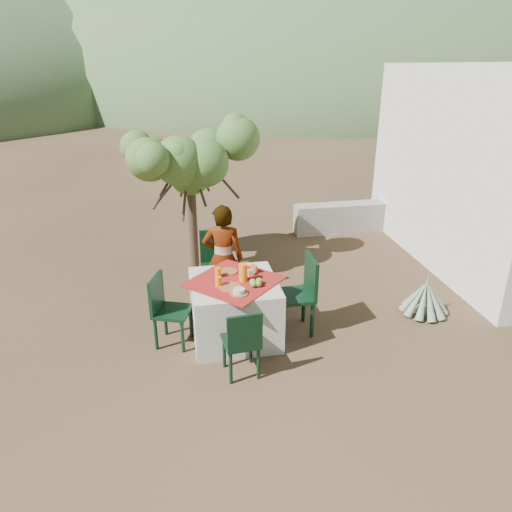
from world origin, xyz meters
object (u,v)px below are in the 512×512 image
(chair_right, at_px, (301,291))
(juice_pitcher, at_px, (243,273))
(chair_near, at_px, (242,341))
(chair_far, at_px, (217,262))
(agave, at_px, (425,298))
(shrub_tree, at_px, (194,166))
(table, at_px, (235,309))
(chair_left, at_px, (166,307))
(person, at_px, (223,259))

(chair_right, relative_size, juice_pitcher, 4.55)
(chair_near, bearing_deg, juice_pitcher, -105.81)
(chair_far, height_order, chair_right, chair_right)
(agave, xyz_separation_m, juice_pitcher, (-2.47, -0.11, 0.64))
(juice_pitcher, bearing_deg, shrub_tree, 100.53)
(chair_near, relative_size, juice_pitcher, 3.76)
(table, distance_m, chair_right, 0.84)
(shrub_tree, height_order, juice_pitcher, shrub_tree)
(table, distance_m, shrub_tree, 2.45)
(chair_left, height_order, shrub_tree, shrub_tree)
(chair_right, xyz_separation_m, juice_pitcher, (-0.72, -0.02, 0.32))
(chair_far, distance_m, chair_near, 1.88)
(chair_right, height_order, person, person)
(chair_far, xyz_separation_m, agave, (2.66, -0.97, -0.32))
(chair_left, xyz_separation_m, agave, (3.39, 0.08, -0.26))
(person, distance_m, shrub_tree, 1.65)
(table, bearing_deg, chair_near, -92.46)
(chair_far, distance_m, chair_left, 1.28)
(person, relative_size, agave, 2.19)
(chair_far, relative_size, chair_left, 1.12)
(person, bearing_deg, chair_right, 152.47)
(chair_near, distance_m, chair_right, 1.19)
(shrub_tree, relative_size, juice_pitcher, 9.68)
(chair_left, distance_m, chair_right, 1.64)
(chair_right, xyz_separation_m, agave, (1.74, 0.09, -0.32))
(chair_right, bearing_deg, table, -90.80)
(table, relative_size, chair_left, 1.48)
(table, bearing_deg, juice_pitcher, -11.63)
(chair_far, relative_size, chair_near, 1.20)
(juice_pitcher, bearing_deg, chair_far, 100.03)
(chair_near, bearing_deg, table, -98.25)
(table, bearing_deg, shrub_tree, 97.78)
(agave, bearing_deg, chair_far, 159.97)
(chair_near, xyz_separation_m, juice_pitcher, (0.14, 0.80, 0.42))
(chair_near, xyz_separation_m, person, (-0.01, 1.55, 0.28))
(chair_far, distance_m, agave, 2.85)
(table, height_order, chair_right, chair_right)
(agave, distance_m, juice_pitcher, 2.55)
(shrub_tree, bearing_deg, juice_pitcher, -79.47)
(chair_right, distance_m, shrub_tree, 2.60)
(chair_left, bearing_deg, juice_pitcher, -70.87)
(shrub_tree, relative_size, agave, 3.13)
(chair_near, xyz_separation_m, chair_right, (0.86, 0.82, 0.10))
(agave, bearing_deg, shrub_tree, 145.22)
(chair_far, height_order, chair_left, chair_far)
(table, height_order, juice_pitcher, juice_pitcher)
(person, bearing_deg, chair_left, 55.53)
(chair_near, relative_size, chair_right, 0.83)
(table, height_order, agave, table)
(person, distance_m, agave, 2.74)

